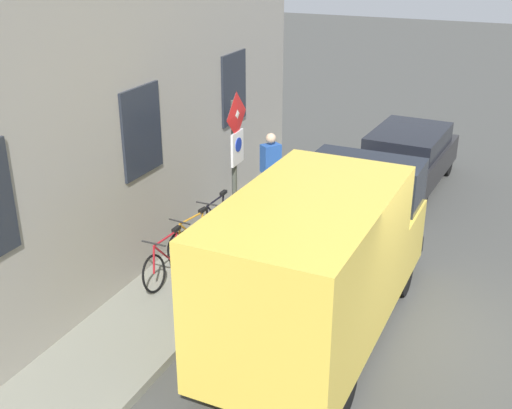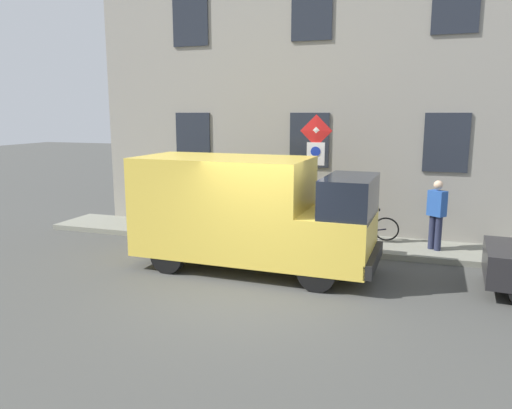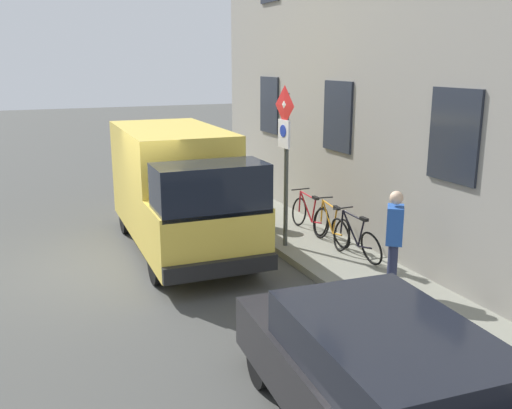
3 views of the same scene
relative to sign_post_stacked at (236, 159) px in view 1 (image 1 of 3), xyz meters
name	(u,v)px [view 1 (image 1 of 3)]	position (x,y,z in m)	size (l,w,h in m)	color
ground_plane	(425,337)	(-3.46, 0.51, -2.27)	(80.00, 80.00, 0.00)	#454642
sidewalk_slab	(192,279)	(0.66, 0.51, -2.20)	(1.74, 14.91, 0.14)	gray
building_facade	(116,37)	(1.88, 0.51, 1.97)	(0.75, 12.91, 8.48)	gray
sign_post_stacked	(236,159)	(0.00, 0.00, 0.00)	(0.15, 0.56, 3.16)	#474C47
delivery_van	(321,257)	(-1.91, 1.08, -0.94)	(2.12, 5.38, 2.50)	yellow
parked_hatchback	(406,157)	(-1.77, -5.84, -1.54)	(2.00, 4.10, 1.38)	black
bicycle_black	(218,219)	(0.98, -1.17, -1.76)	(0.46, 1.71, 0.89)	black
bicycle_orange	(196,237)	(0.98, -0.24, -1.76)	(0.47, 1.72, 0.89)	black
bicycle_red	(170,258)	(0.98, 0.69, -1.76)	(0.46, 1.71, 0.89)	black
pedestrian	(271,168)	(0.58, -2.90, -1.20)	(0.45, 0.48, 1.72)	#262B47
litter_bin	(193,282)	(0.14, 1.38, -1.68)	(0.44, 0.44, 0.90)	#2D5133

